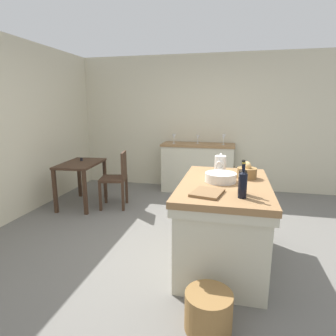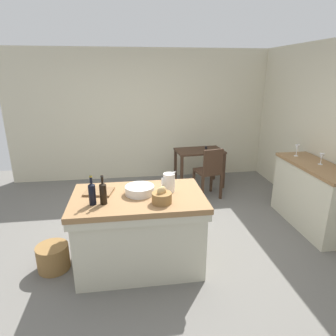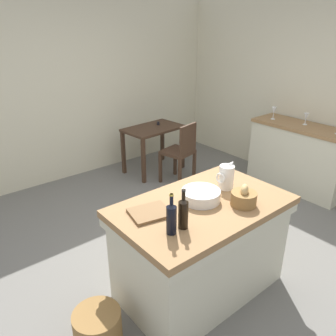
# 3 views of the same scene
# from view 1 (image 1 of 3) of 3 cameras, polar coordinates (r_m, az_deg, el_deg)

# --- Properties ---
(ground_plane) EXTENTS (6.76, 6.76, 0.00)m
(ground_plane) POSITION_cam_1_polar(r_m,az_deg,el_deg) (3.51, 3.03, -15.34)
(ground_plane) COLOR #66635E
(wall_right) EXTENTS (0.12, 5.20, 2.60)m
(wall_right) POSITION_cam_1_polar(r_m,az_deg,el_deg) (5.69, 7.81, 8.98)
(wall_right) COLOR beige
(wall_right) RESTS_ON ground
(island_table) EXTENTS (1.44, 0.88, 0.88)m
(island_table) POSITION_cam_1_polar(r_m,az_deg,el_deg) (3.05, 11.08, -10.19)
(island_table) COLOR olive
(island_table) RESTS_ON ground
(side_cabinet) EXTENTS (0.52, 1.39, 0.93)m
(side_cabinet) POSITION_cam_1_polar(r_m,az_deg,el_deg) (5.48, 6.02, 0.10)
(side_cabinet) COLOR olive
(side_cabinet) RESTS_ON ground
(writing_desk) EXTENTS (0.94, 0.63, 0.77)m
(writing_desk) POSITION_cam_1_polar(r_m,az_deg,el_deg) (4.87, -17.19, -0.29)
(writing_desk) COLOR #3D281C
(writing_desk) RESTS_ON ground
(wooden_chair) EXTENTS (0.47, 0.47, 0.92)m
(wooden_chair) POSITION_cam_1_polar(r_m,az_deg,el_deg) (4.64, -10.31, -1.83)
(wooden_chair) COLOR #3D281C
(wooden_chair) RESTS_ON ground
(pitcher) EXTENTS (0.17, 0.13, 0.25)m
(pitcher) POSITION_cam_1_polar(r_m,az_deg,el_deg) (3.23, 10.51, 0.64)
(pitcher) COLOR silver
(pitcher) RESTS_ON island_table
(wash_bowl) EXTENTS (0.32, 0.32, 0.09)m
(wash_bowl) POSITION_cam_1_polar(r_m,az_deg,el_deg) (2.93, 10.57, -1.86)
(wash_bowl) COLOR silver
(wash_bowl) RESTS_ON island_table
(bread_basket) EXTENTS (0.21, 0.21, 0.18)m
(bread_basket) POSITION_cam_1_polar(r_m,az_deg,el_deg) (3.13, 15.67, -0.81)
(bread_basket) COLOR olive
(bread_basket) RESTS_ON island_table
(cutting_board) EXTENTS (0.34, 0.30, 0.02)m
(cutting_board) POSITION_cam_1_polar(r_m,az_deg,el_deg) (2.51, 7.95, -4.98)
(cutting_board) COLOR brown
(cutting_board) RESTS_ON island_table
(wine_bottle_dark) EXTENTS (0.07, 0.07, 0.30)m
(wine_bottle_dark) POSITION_cam_1_polar(r_m,az_deg,el_deg) (2.55, 14.82, -2.44)
(wine_bottle_dark) COLOR black
(wine_bottle_dark) RESTS_ON island_table
(wine_bottle_amber) EXTENTS (0.07, 0.07, 0.31)m
(wine_bottle_amber) POSITION_cam_1_polar(r_m,az_deg,el_deg) (2.44, 14.88, -3.07)
(wine_bottle_amber) COLOR black
(wine_bottle_amber) RESTS_ON island_table
(wine_glass_far_left) EXTENTS (0.07, 0.07, 0.19)m
(wine_glass_far_left) POSITION_cam_1_polar(r_m,az_deg,el_deg) (5.33, 11.17, 6.04)
(wine_glass_far_left) COLOR white
(wine_glass_far_left) RESTS_ON side_cabinet
(wine_glass_left) EXTENTS (0.07, 0.07, 0.16)m
(wine_glass_left) POSITION_cam_1_polar(r_m,az_deg,el_deg) (5.44, 6.04, 6.12)
(wine_glass_left) COLOR white
(wine_glass_left) RESTS_ON side_cabinet
(wine_glass_middle) EXTENTS (0.07, 0.07, 0.18)m
(wine_glass_middle) POSITION_cam_1_polar(r_m,az_deg,el_deg) (5.42, 1.21, 6.29)
(wine_glass_middle) COLOR white
(wine_glass_middle) RESTS_ON side_cabinet
(wicker_hamper) EXTENTS (0.36, 0.36, 0.29)m
(wicker_hamper) POSITION_cam_1_polar(r_m,az_deg,el_deg) (2.36, 8.17, -26.71)
(wicker_hamper) COLOR olive
(wicker_hamper) RESTS_ON ground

